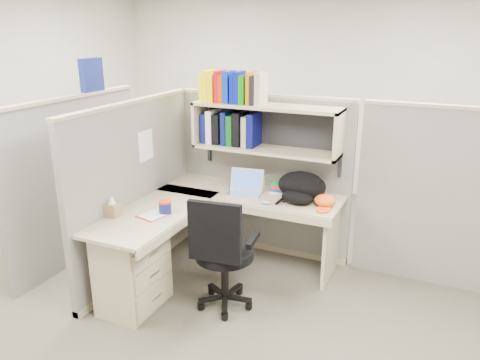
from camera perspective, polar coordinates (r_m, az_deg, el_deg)
The scene contains 14 objects.
ground at distance 4.31m, azimuth -1.88°, elevation -13.11°, with size 6.00×6.00×0.00m, color #39352C.
room_shell at distance 3.73m, azimuth -2.13°, elevation 8.63°, with size 6.00×6.00×6.00m.
cubicle at distance 4.46m, azimuth -3.68°, elevation 0.79°, with size 3.79×1.84×1.95m.
desk at distance 4.06m, azimuth -8.97°, elevation -8.35°, with size 1.74×1.75×0.73m.
laptop at distance 4.39m, azimuth 0.51°, elevation -0.34°, with size 0.32×0.32×0.23m, color silver, non-canonical shape.
backpack at distance 4.24m, azimuth 7.31°, elevation -0.92°, with size 0.44×0.34×0.26m, color black, non-canonical shape.
orange_cap at distance 4.19m, azimuth 10.33°, elevation -2.46°, with size 0.19×0.22×0.10m, color #E95414, non-canonical shape.
snack_canister at distance 4.03m, azimuth -9.12°, elevation -3.20°, with size 0.11×0.11×0.11m.
tissue_box at distance 4.03m, azimuth -15.30°, elevation -3.09°, with size 0.11×0.11×0.18m, color #896F4D, non-canonical shape.
mouse at distance 4.19m, azimuth 3.15°, elevation -2.71°, with size 0.09×0.06×0.03m, color #86A6BF.
paper_cup at distance 4.61m, azimuth 2.55°, elevation -0.23°, with size 0.08×0.08×0.11m, color white.
book_stack at distance 4.50m, azimuth 4.93°, elevation -0.78°, with size 0.15×0.21×0.10m, color gray, non-canonical shape.
loose_paper at distance 4.03m, azimuth -10.27°, elevation -4.09°, with size 0.19×0.25×0.00m, color white, non-canonical shape.
task_chair at distance 3.87m, azimuth -2.09°, elevation -10.95°, with size 0.55×0.51×1.01m.
Camera 1 is at (1.64, -3.30, 2.25)m, focal length 35.00 mm.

